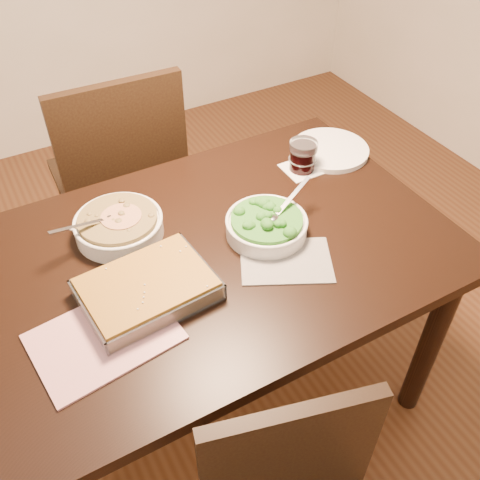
# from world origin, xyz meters

# --- Properties ---
(ground) EXTENTS (4.00, 4.00, 0.00)m
(ground) POSITION_xyz_m (0.00, 0.00, 0.00)
(ground) COLOR #4A2815
(ground) RESTS_ON ground
(table) EXTENTS (1.40, 0.90, 0.75)m
(table) POSITION_xyz_m (0.00, 0.00, 0.65)
(table) COLOR black
(table) RESTS_ON ground
(magazine_a) EXTENTS (0.35, 0.28, 0.01)m
(magazine_a) POSITION_xyz_m (-0.34, -0.15, 0.75)
(magazine_a) COLOR #B2324E
(magazine_a) RESTS_ON table
(magazine_b) EXTENTS (0.30, 0.27, 0.00)m
(magazine_b) POSITION_xyz_m (0.18, -0.15, 0.75)
(magazine_b) COLOR #23242B
(magazine_b) RESTS_ON table
(coaster) EXTENTS (0.12, 0.12, 0.00)m
(coaster) POSITION_xyz_m (0.46, 0.19, 0.75)
(coaster) COLOR white
(coaster) RESTS_ON table
(stew_bowl) EXTENTS (0.28, 0.25, 0.10)m
(stew_bowl) POSITION_xyz_m (-0.18, 0.18, 0.78)
(stew_bowl) COLOR white
(stew_bowl) RESTS_ON table
(broccoli_bowl) EXTENTS (0.26, 0.24, 0.09)m
(broccoli_bowl) POSITION_xyz_m (0.19, -0.02, 0.78)
(broccoli_bowl) COLOR white
(broccoli_bowl) RESTS_ON table
(baking_dish) EXTENTS (0.34, 0.26, 0.06)m
(baking_dish) POSITION_xyz_m (-0.20, -0.08, 0.78)
(baking_dish) COLOR silver
(baking_dish) RESTS_ON table
(wine_tumbler) EXTENTS (0.09, 0.09, 0.10)m
(wine_tumbler) POSITION_xyz_m (0.46, 0.19, 0.81)
(wine_tumbler) COLOR black
(wine_tumbler) RESTS_ON coaster
(dinner_plate) EXTENTS (0.27, 0.27, 0.02)m
(dinner_plate) POSITION_xyz_m (0.60, 0.23, 0.76)
(dinner_plate) COLOR white
(dinner_plate) RESTS_ON table
(chair_far) EXTENTS (0.48, 0.48, 0.99)m
(chair_far) POSITION_xyz_m (-0.01, 0.74, 0.55)
(chair_far) COLOR black
(chair_far) RESTS_ON ground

